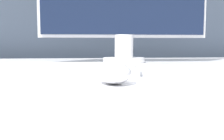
# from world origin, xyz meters

# --- Properties ---
(partition_panel) EXTENTS (5.00, 0.03, 1.05)m
(partition_panel) POSITION_xyz_m (0.00, 0.73, 0.53)
(partition_panel) COLOR #333D4C
(partition_panel) RESTS_ON ground_plane
(computer_mouse_near) EXTENTS (0.07, 0.10, 0.04)m
(computer_mouse_near) POSITION_xyz_m (-0.05, -0.31, 0.72)
(computer_mouse_near) COLOR white
(computer_mouse_near) RESTS_ON desk
(keyboard) EXTENTS (0.39, 0.20, 0.02)m
(keyboard) POSITION_xyz_m (-0.15, -0.12, 0.71)
(keyboard) COLOR white
(keyboard) RESTS_ON desk
(monitor) EXTENTS (0.68, 0.17, 0.43)m
(monitor) POSITION_xyz_m (0.05, 0.25, 0.94)
(monitor) COLOR white
(monitor) RESTS_ON desk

